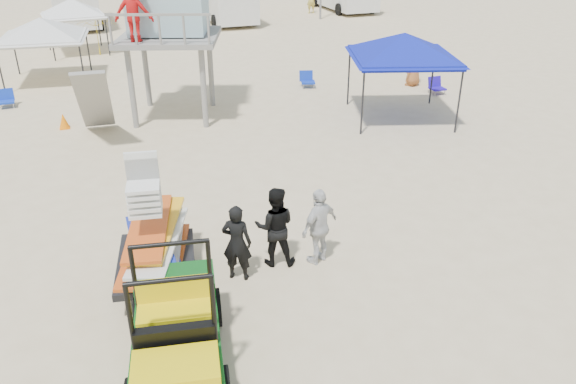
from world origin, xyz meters
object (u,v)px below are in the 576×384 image
object	(u,v)px
utility_cart	(174,322)
surf_trailer	(153,241)
lifeguard_tower	(163,4)
canopy_blue	(405,37)
man_left	(237,243)

from	to	relation	value
utility_cart	surf_trailer	distance (m)	2.34
lifeguard_tower	canopy_blue	world-z (taller)	lifeguard_tower
utility_cart	canopy_blue	world-z (taller)	canopy_blue
canopy_blue	surf_trailer	bearing A→B (deg)	-142.94
surf_trailer	canopy_blue	distance (m)	11.70
surf_trailer	man_left	size ratio (longest dim) A/B	1.72
surf_trailer	man_left	world-z (taller)	surf_trailer
utility_cart	surf_trailer	size ratio (longest dim) A/B	1.02
surf_trailer	man_left	distance (m)	1.56
man_left	canopy_blue	bearing A→B (deg)	-107.33
man_left	canopy_blue	size ratio (longest dim) A/B	0.39
lifeguard_tower	canopy_blue	xyz separation A→B (m)	(7.26, -2.93, -1.00)
utility_cart	man_left	distance (m)	2.55
surf_trailer	canopy_blue	world-z (taller)	canopy_blue
man_left	canopy_blue	xyz separation A→B (m)	(7.71, 7.27, 1.95)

